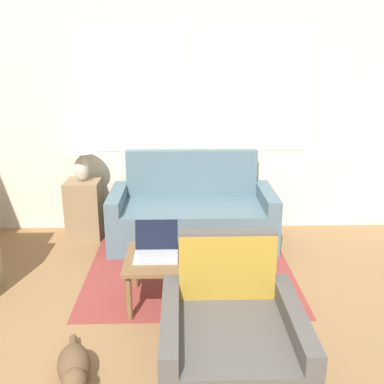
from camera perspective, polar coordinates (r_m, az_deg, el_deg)
wall_back at (r=4.96m, az=1.27°, el=9.93°), size 6.51×0.06×2.60m
rug at (r=4.28m, az=-0.26°, el=-9.58°), size 1.88×1.80×0.01m
couch at (r=4.79m, az=0.03°, el=-3.06°), size 1.70×0.82×0.93m
armchair at (r=2.82m, az=4.92°, el=-19.08°), size 0.81×0.84×0.88m
side_table at (r=5.01m, az=-13.51°, el=-2.10°), size 0.36×0.36×0.63m
table_lamp at (r=4.84m, az=-14.07°, el=5.51°), size 0.36×0.36×0.51m
coffee_table at (r=3.59m, az=-0.07°, el=-8.80°), size 1.04×0.60×0.40m
laptop at (r=3.58m, az=-4.57°, el=-7.15°), size 0.34×0.31×0.25m
cup_navy at (r=3.61m, az=6.02°, el=-7.35°), size 0.08×0.08×0.07m
cup_yellow at (r=3.71m, az=6.09°, el=-6.59°), size 0.09×0.09×0.08m
book_red at (r=3.67m, az=-0.08°, el=-7.15°), size 0.20×0.17×0.04m
tv_remote at (r=3.57m, az=3.00°, el=-8.05°), size 0.05×0.15×0.02m
cat_black at (r=3.02m, az=-14.76°, el=-20.66°), size 0.28×0.63×0.22m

